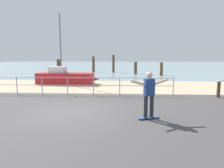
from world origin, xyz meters
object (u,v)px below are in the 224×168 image
(skateboard, at_px, (148,118))
(skateboarder, at_px, (149,92))
(bollard_short, at_px, (219,90))
(sailboat, at_px, (67,78))
(seagull, at_px, (220,81))

(skateboard, height_order, skateboarder, skateboarder)
(skateboarder, bearing_deg, bollard_short, 42.92)
(sailboat, height_order, seagull, sailboat)
(skateboarder, xyz_separation_m, seagull, (4.29, 3.97, -0.11))
(bollard_short, bearing_deg, skateboard, -137.08)
(sailboat, distance_m, skateboarder, 10.08)
(skateboard, distance_m, seagull, 5.90)
(sailboat, xyz_separation_m, seagull, (9.64, -4.56, 0.39))
(skateboarder, distance_m, bollard_short, 5.86)
(skateboarder, height_order, seagull, skateboarder)
(skateboard, distance_m, skateboarder, 0.95)
(skateboarder, bearing_deg, seagull, 42.80)
(skateboard, relative_size, seagull, 1.68)
(skateboard, bearing_deg, skateboarder, 170.54)
(sailboat, xyz_separation_m, bollard_short, (9.62, -4.56, -0.11))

